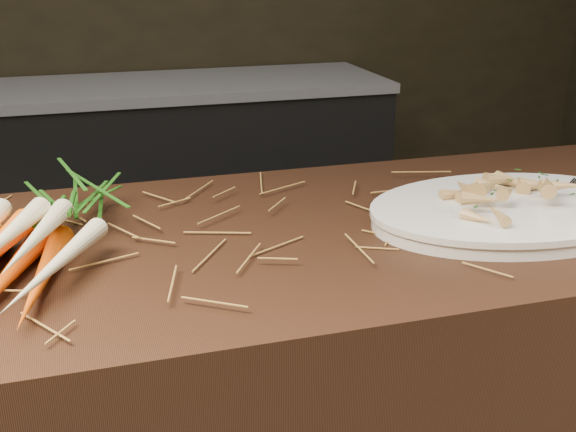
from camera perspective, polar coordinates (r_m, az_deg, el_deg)
The scene contains 5 objects.
back_counter at distance 3.14m, azimuth -9.30°, elevation 2.84°, with size 1.82×0.62×0.84m.
straw_bedding at distance 1.18m, azimuth -12.50°, elevation -2.12°, with size 1.40×0.60×0.02m, color olive, non-canonical shape.
root_veg_bunch at distance 1.21m, azimuth -18.96°, elevation -0.09°, with size 0.30×0.58×0.10m.
serving_platter at distance 1.33m, azimuth 17.24°, elevation 0.19°, with size 0.51×0.34×0.03m, color white, non-canonical shape.
roasted_veg_heap at distance 1.31m, azimuth 17.43°, elevation 1.91°, with size 0.25×0.18×0.06m, color #A87A40, non-canonical shape.
Camera 1 is at (-0.06, -0.79, 1.35)m, focal length 45.00 mm.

